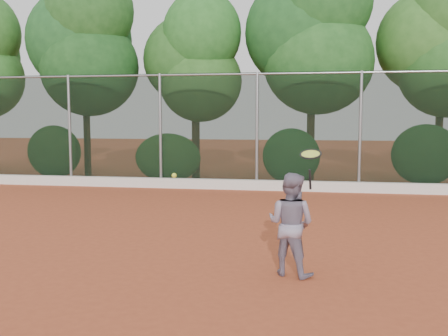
# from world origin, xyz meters

# --- Properties ---
(ground) EXTENTS (80.00, 80.00, 0.00)m
(ground) POSITION_xyz_m (0.00, 0.00, 0.00)
(ground) COLOR #AA4828
(ground) RESTS_ON ground
(concrete_curb) EXTENTS (24.00, 0.20, 0.30)m
(concrete_curb) POSITION_xyz_m (0.00, 6.82, 0.15)
(concrete_curb) COLOR silver
(concrete_curb) RESTS_ON ground
(tennis_player) EXTENTS (0.85, 0.77, 1.42)m
(tennis_player) POSITION_xyz_m (1.29, -1.12, 0.71)
(tennis_player) COLOR gray
(tennis_player) RESTS_ON ground
(chainlink_fence) EXTENTS (24.09, 0.09, 3.50)m
(chainlink_fence) POSITION_xyz_m (-0.00, 7.00, 1.86)
(chainlink_fence) COLOR black
(chainlink_fence) RESTS_ON ground
(foliage_backdrop) EXTENTS (23.70, 3.63, 7.55)m
(foliage_backdrop) POSITION_xyz_m (-0.55, 8.98, 4.40)
(foliage_backdrop) COLOR #482A1B
(foliage_backdrop) RESTS_ON ground
(tennis_racket) EXTENTS (0.33, 0.32, 0.56)m
(tennis_racket) POSITION_xyz_m (1.54, -1.15, 1.64)
(tennis_racket) COLOR black
(tennis_racket) RESTS_ON ground
(tennis_ball_in_flight) EXTENTS (0.07, 0.07, 0.07)m
(tennis_ball_in_flight) POSITION_xyz_m (-0.26, -1.48, 1.40)
(tennis_ball_in_flight) COLOR yellow
(tennis_ball_in_flight) RESTS_ON ground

